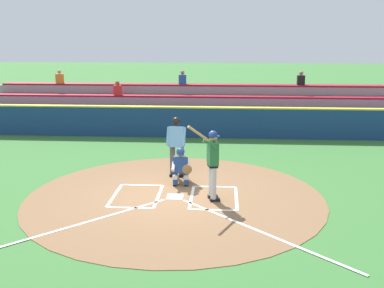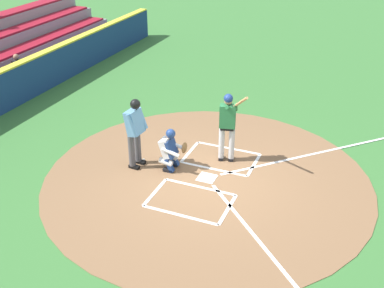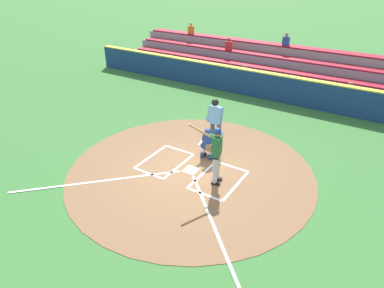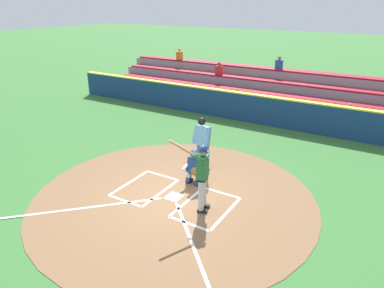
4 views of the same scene
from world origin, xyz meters
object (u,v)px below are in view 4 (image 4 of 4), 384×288
at_px(plate_umpire, 202,141).
at_px(baseball, 209,172).
at_px(catcher, 194,166).
at_px(batter, 202,173).

xyz_separation_m(plate_umpire, baseball, (-0.28, 0.04, -1.04)).
bearing_deg(catcher, plate_umpire, -76.05).
xyz_separation_m(catcher, plate_umpire, (0.21, -0.86, 0.49)).
bearing_deg(plate_umpire, batter, 119.36).
xyz_separation_m(catcher, baseball, (-0.06, -0.82, -0.55)).
height_order(batter, catcher, batter).
bearing_deg(catcher, batter, 128.43).
height_order(plate_umpire, baseball, plate_umpire).
bearing_deg(batter, baseball, -66.52).
relative_size(batter, catcher, 1.88).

